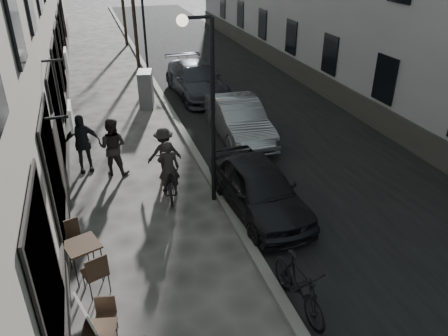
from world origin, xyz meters
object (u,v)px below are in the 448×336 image
utility_cabinet (146,89)px  car_far (196,80)px  streetlamp_near (206,93)px  car_mid (239,119)px  bistro_set_c (84,256)px  pedestrian_far (82,143)px  pedestrian_near (113,147)px  pedestrian_mid (164,153)px  streetlamp_far (140,18)px  car_near (259,188)px  moped (299,285)px  sign_board (94,330)px  bicycle (169,178)px

utility_cabinet → car_far: (2.46, 0.87, -0.05)m
utility_cabinet → car_far: 2.61m
streetlamp_near → car_mid: bearing=59.7°
bistro_set_c → pedestrian_far: (0.16, 5.09, 0.43)m
streetlamp_near → pedestrian_near: bearing=133.9°
streetlamp_near → pedestrian_mid: 3.07m
streetlamp_far → pedestrian_mid: streetlamp_far is taller
pedestrian_far → car_near: (4.41, -3.81, -0.24)m
car_far → moped: size_ratio=2.63×
pedestrian_mid → car_mid: bearing=-148.9°
utility_cabinet → pedestrian_far: (-2.78, -5.37, 0.16)m
bistro_set_c → car_near: size_ratio=0.42×
sign_board → car_mid: (5.57, 8.17, 0.25)m
pedestrian_near → car_near: (3.53, -3.34, -0.21)m
utility_cabinet → pedestrian_mid: bearing=-81.2°
car_far → pedestrian_far: bearing=-132.4°
streetlamp_far → pedestrian_far: streetlamp_far is taller
pedestrian_far → pedestrian_mid: bearing=-31.6°
pedestrian_near → car_far: (4.36, 6.71, -0.18)m
pedestrian_near → pedestrian_mid: (1.48, -0.68, -0.11)m
utility_cabinet → car_near: size_ratio=0.38×
streetlamp_far → car_far: size_ratio=1.00×
utility_cabinet → car_near: 9.33m
streetlamp_near → car_mid: (2.28, 3.90, -2.43)m
pedestrian_mid → pedestrian_far: 2.63m
bistro_set_c → car_mid: car_mid is taller
car_mid → car_far: 5.27m
bistro_set_c → sign_board: sign_board is taller
streetlamp_far → pedestrian_mid: size_ratio=3.15×
bicycle → car_near: car_near is taller
sign_board → car_near: 5.61m
moped → utility_cabinet: bearing=90.4°
streetlamp_near → pedestrian_far: size_ratio=2.68×
streetlamp_near → car_near: (1.17, -0.89, -2.45)m
car_near → moped: 3.60m
streetlamp_far → car_mid: streetlamp_far is taller
bistro_set_c → pedestrian_mid: 4.69m
car_far → utility_cabinet: bearing=-162.9°
pedestrian_near → car_far: size_ratio=0.36×
pedestrian_far → bistro_set_c: bearing=-97.6°
bicycle → pedestrian_mid: 1.14m
car_far → moped: car_far is taller
streetlamp_near → pedestrian_near: size_ratio=2.76×
pedestrian_far → moped: pedestrian_far is taller
streetlamp_near → streetlamp_far: 12.00m
pedestrian_near → pedestrian_far: 1.00m
pedestrian_near → streetlamp_far: bearing=-79.3°
streetlamp_far → car_far: 4.23m
streetlamp_near → streetlamp_far: size_ratio=1.00×
bicycle → car_far: car_far is taller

